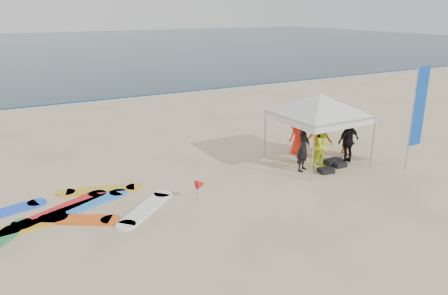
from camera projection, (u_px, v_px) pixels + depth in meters
The scene contains 14 objects.
ground at pixel (251, 217), 12.07m from camera, with size 120.00×120.00×0.00m, color beige.
ocean at pixel (24, 48), 61.96m from camera, with size 160.00×84.00×0.08m, color #0C2633.
shoreline_foam at pixel (94, 100), 27.21m from camera, with size 160.00×1.20×0.01m, color silver.
person_black_a at pixel (303, 147), 15.28m from camera, with size 0.63×0.41×1.72m, color black.
person_yellow at pixel (323, 147), 15.63m from camera, with size 0.75×0.59×1.55m, color #DAF322.
person_orange_a at pixel (319, 137), 16.59m from camera, with size 1.06×0.61×1.64m, color orange.
person_black_b at pixel (348, 141), 16.14m from camera, with size 0.98×0.41×1.67m, color black.
person_orange_b at pixel (299, 132), 17.11m from camera, with size 0.86×0.56×1.75m, color #F92E16.
person_seated at pixel (346, 142), 17.15m from camera, with size 0.92×0.29×0.99m, color #D34912.
canopy_tent at pixel (320, 94), 15.62m from camera, with size 3.92×3.92×2.96m.
feather_flag at pixel (419, 108), 15.12m from camera, with size 0.63×0.04×3.75m.
marker_pennant at pixel (201, 184), 13.04m from camera, with size 0.28×0.28×0.64m.
gear_pile at pixel (333, 165), 15.83m from camera, with size 1.52×0.96×0.22m.
surfboard_spread at pixel (64, 212), 12.27m from camera, with size 5.87×3.44×0.07m.
Camera 1 is at (-5.95, -9.17, 5.53)m, focal length 35.00 mm.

